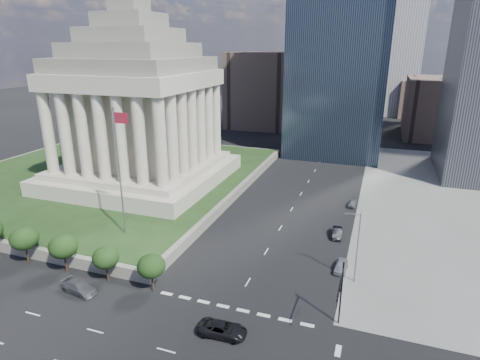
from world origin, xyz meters
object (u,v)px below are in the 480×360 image
at_px(flagpole, 120,166).
at_px(street_lamp_north, 356,244).
at_px(parked_sedan_near, 341,266).
at_px(parked_sedan_far, 352,203).
at_px(war_memorial, 136,91).
at_px(parked_sedan_mid, 337,233).
at_px(traffic_signal_ne, 340,293).
at_px(pickup_truck, 223,329).
at_px(suv_grey, 79,287).

height_order(flagpole, street_lamp_north, flagpole).
height_order(street_lamp_north, parked_sedan_near, street_lamp_north).
bearing_deg(parked_sedan_far, parked_sedan_near, -85.05).
relative_size(street_lamp_north, parked_sedan_far, 2.69).
relative_size(war_memorial, parked_sedan_mid, 8.96).
height_order(street_lamp_north, parked_sedan_far, street_lamp_north).
bearing_deg(parked_sedan_far, parked_sedan_mid, -91.24).
bearing_deg(traffic_signal_ne, street_lamp_north, 85.81).
xyz_separation_m(war_memorial, pickup_truck, (34.70, -38.79, -20.64)).
xyz_separation_m(street_lamp_north, suv_grey, (-33.08, -14.50, -4.92)).
height_order(traffic_signal_ne, parked_sedan_far, traffic_signal_ne).
height_order(war_memorial, flagpole, war_memorial).
relative_size(flagpole, parked_sedan_far, 5.39).
relative_size(war_memorial, street_lamp_north, 3.90).
bearing_deg(flagpole, parked_sedan_far, 40.99).
bearing_deg(street_lamp_north, traffic_signal_ne, -94.19).
bearing_deg(parked_sedan_far, war_memorial, -170.51).
xyz_separation_m(flagpole, suv_grey, (2.08, -13.50, -12.37)).
bearing_deg(street_lamp_north, parked_sedan_near, 128.88).
bearing_deg(pickup_truck, suv_grey, 82.85).
height_order(pickup_truck, suv_grey, pickup_truck).
bearing_deg(suv_grey, street_lamp_north, -56.44).
xyz_separation_m(war_memorial, parked_sedan_mid, (43.70, -10.13, -20.68)).
relative_size(war_memorial, suv_grey, 7.64).
relative_size(traffic_signal_ne, street_lamp_north, 0.80).
bearing_deg(suv_grey, traffic_signal_ne, -74.45).
height_order(war_memorial, traffic_signal_ne, war_memorial).
xyz_separation_m(suv_grey, parked_sedan_mid, (29.45, 27.37, -0.02)).
distance_m(traffic_signal_ne, pickup_truck, 13.40).
xyz_separation_m(suv_grey, parked_sedan_near, (31.25, 16.77, -0.04)).
bearing_deg(suv_grey, parked_sedan_far, -26.30).
height_order(traffic_signal_ne, street_lamp_north, street_lamp_north).
bearing_deg(flagpole, traffic_signal_ne, -16.71).
bearing_deg(parked_sedan_far, street_lamp_north, -81.35).
bearing_deg(traffic_signal_ne, parked_sedan_mid, 96.61).
bearing_deg(war_memorial, parked_sedan_far, 5.72).
height_order(war_memorial, parked_sedan_mid, war_memorial).
distance_m(pickup_truck, parked_sedan_far, 44.50).
bearing_deg(parked_sedan_near, war_memorial, 158.10).
distance_m(pickup_truck, suv_grey, 20.49).
bearing_deg(parked_sedan_mid, parked_sedan_near, -85.63).
bearing_deg(suv_grey, pickup_truck, -83.70).
bearing_deg(parked_sedan_far, suv_grey, -122.41).
bearing_deg(flagpole, street_lamp_north, 1.63).
xyz_separation_m(traffic_signal_ne, parked_sedan_mid, (-2.80, 24.17, -4.53)).
bearing_deg(street_lamp_north, suv_grey, -156.33).
relative_size(suv_grey, parked_sedan_near, 1.24).
bearing_deg(suv_grey, flagpole, 18.64).
bearing_deg(suv_grey, parked_sedan_near, -51.89).
distance_m(flagpole, parked_sedan_far, 45.22).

